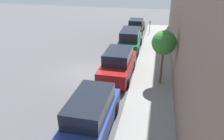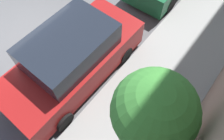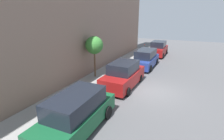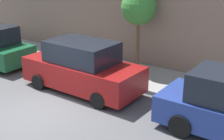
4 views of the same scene
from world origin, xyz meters
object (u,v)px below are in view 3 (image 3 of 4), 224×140
at_px(parked_minivan_second, 146,59).
at_px(street_tree, 94,45).
at_px(parked_minivan_fourth, 77,113).
at_px(parking_meter_near, 144,48).
at_px(parked_suv_third, 123,75).
at_px(parked_suv_nearest, 158,49).

distance_m(parked_minivan_second, street_tree, 6.53).
height_order(parked_minivan_fourth, street_tree, street_tree).
distance_m(parking_meter_near, street_tree, 11.26).
bearing_deg(parking_meter_near, parked_suv_third, 97.51).
relative_size(parked_suv_nearest, parking_meter_near, 3.42).
height_order(parked_suv_third, parked_minivan_fourth, parked_suv_third).
distance_m(parked_suv_nearest, parked_minivan_fourth, 18.52).
bearing_deg(street_tree, parked_minivan_second, -120.47).
bearing_deg(parked_minivan_fourth, parked_suv_third, -90.05).
bearing_deg(parked_minivan_second, parked_minivan_fourth, 89.28).
bearing_deg(street_tree, parked_minivan_fourth, 113.76).
distance_m(parked_suv_third, street_tree, 3.68).
distance_m(parked_suv_nearest, parked_suv_third, 12.42).
height_order(parked_minivan_second, parking_meter_near, parked_minivan_second).
xyz_separation_m(parked_minivan_second, parked_minivan_fourth, (0.15, 12.16, -0.00)).
relative_size(parked_minivan_second, street_tree, 1.37).
bearing_deg(parking_meter_near, parked_suv_nearest, -158.36).
bearing_deg(parked_minivan_fourth, street_tree, -66.24).
relative_size(parked_minivan_fourth, street_tree, 1.38).
xyz_separation_m(parked_suv_nearest, parked_minivan_fourth, (0.26, 18.51, -0.01)).
bearing_deg(street_tree, parked_suv_third, 166.67).
height_order(parked_suv_nearest, parked_minivan_second, parked_suv_nearest).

